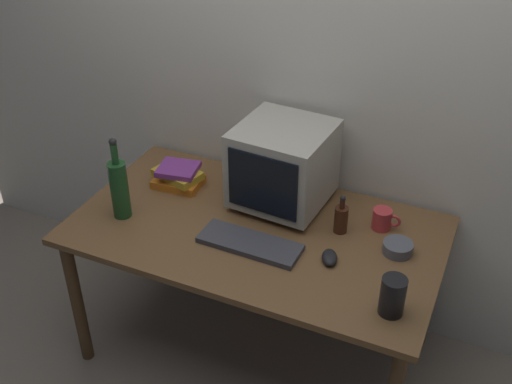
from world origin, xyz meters
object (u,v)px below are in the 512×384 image
crt_monitor (283,165)px  bottle_short (341,218)px  bottle_tall (119,187)px  mug (383,219)px  computer_mouse (330,257)px  cd_spindle (398,248)px  metal_canister (393,296)px  book_stack (178,176)px  keyboard (250,243)px

crt_monitor → bottle_short: 0.34m
bottle_tall → mug: bottle_tall is taller
bottle_tall → computer_mouse: bearing=4.4°
mug → cd_spindle: size_ratio=1.00×
metal_canister → book_stack: bearing=159.2°
bottle_short → book_stack: size_ratio=0.73×
mug → keyboard: bearing=-143.4°
metal_canister → crt_monitor: bearing=141.6°
crt_monitor → keyboard: size_ratio=0.98×
keyboard → cd_spindle: 0.59m
computer_mouse → cd_spindle: size_ratio=0.83×
bottle_tall → bottle_short: (0.89, 0.27, -0.08)m
bottle_short → mug: (0.15, 0.09, -0.02)m
computer_mouse → mug: bearing=45.7°
crt_monitor → mug: (0.45, -0.01, -0.15)m
crt_monitor → book_stack: size_ratio=1.70×
bottle_short → metal_canister: size_ratio=1.18×
keyboard → mug: size_ratio=3.50×
bottle_short → book_stack: bearing=177.4°
bottle_short → cd_spindle: (0.25, -0.04, -0.04)m
computer_mouse → metal_canister: metal_canister is taller
keyboard → bottle_tall: (-0.59, -0.03, 0.13)m
crt_monitor → keyboard: 0.39m
bottle_short → cd_spindle: bottle_short is taller
book_stack → mug: bearing=3.4°
computer_mouse → metal_canister: size_ratio=0.67×
bottle_tall → cd_spindle: 1.17m
keyboard → bottle_tall: size_ratio=1.12×
crt_monitor → computer_mouse: size_ratio=4.11×
bottle_short → crt_monitor: bearing=161.7°
mug → book_stack: bearing=-176.6°
crt_monitor → metal_canister: 0.78m
keyboard → computer_mouse: size_ratio=4.20×
bottle_short → bottle_tall: bearing=-163.0°
computer_mouse → keyboard: bearing=166.6°
crt_monitor → mug: 0.48m
computer_mouse → mug: size_ratio=0.83×
book_stack → computer_mouse: bearing=-16.4°
mug → cd_spindle: (0.10, -0.13, -0.02)m
keyboard → crt_monitor: bearing=91.2°
computer_mouse → bottle_short: size_ratio=0.57×
bottle_tall → mug: size_ratio=3.13×
computer_mouse → book_stack: bearing=143.1°
metal_canister → cd_spindle: bearing=99.4°
computer_mouse → cd_spindle: 0.28m
bottle_tall → crt_monitor: bearing=32.3°
keyboard → bottle_short: bearing=40.2°
book_stack → mug: book_stack is taller
keyboard → metal_canister: metal_canister is taller
bottle_short → cd_spindle: size_ratio=1.47×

